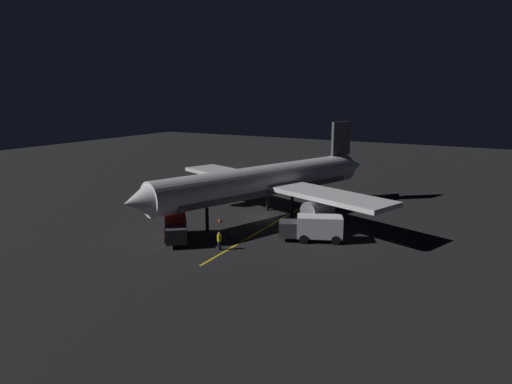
{
  "coord_description": "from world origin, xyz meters",
  "views": [
    {
      "loc": [
        -24.19,
        45.33,
        14.46
      ],
      "look_at": [
        0.0,
        2.0,
        3.5
      ],
      "focal_mm": 31.35,
      "sensor_mm": 36.0,
      "label": 1
    }
  ],
  "objects_px": {
    "airliner": "(268,182)",
    "traffic_cone_under_wing": "(220,220)",
    "baggage_truck": "(176,228)",
    "catering_truck": "(314,228)",
    "traffic_cone_far": "(186,230)",
    "traffic_cone_near_left": "(218,236)",
    "traffic_cone_near_right": "(232,232)",
    "ground_crew_worker": "(219,241)"
  },
  "relations": [
    {
      "from": "traffic_cone_under_wing",
      "to": "traffic_cone_near_left",
      "type": "bearing_deg",
      "value": 122.38
    },
    {
      "from": "airliner",
      "to": "traffic_cone_under_wing",
      "type": "xyz_separation_m",
      "value": [
        3.79,
        4.74,
        -4.02
      ]
    },
    {
      "from": "catering_truck",
      "to": "ground_crew_worker",
      "type": "relative_size",
      "value": 3.77
    },
    {
      "from": "ground_crew_worker",
      "to": "baggage_truck",
      "type": "bearing_deg",
      "value": -3.79
    },
    {
      "from": "ground_crew_worker",
      "to": "airliner",
      "type": "bearing_deg",
      "value": -83.6
    },
    {
      "from": "traffic_cone_near_left",
      "to": "traffic_cone_under_wing",
      "type": "xyz_separation_m",
      "value": [
        3.18,
        -5.02,
        0.0
      ]
    },
    {
      "from": "traffic_cone_near_left",
      "to": "traffic_cone_near_right",
      "type": "xyz_separation_m",
      "value": [
        -0.56,
        -1.69,
        0.0
      ]
    },
    {
      "from": "traffic_cone_far",
      "to": "airliner",
      "type": "bearing_deg",
      "value": -115.65
    },
    {
      "from": "traffic_cone_near_right",
      "to": "traffic_cone_under_wing",
      "type": "height_order",
      "value": "same"
    },
    {
      "from": "traffic_cone_near_left",
      "to": "traffic_cone_far",
      "type": "distance_m",
      "value": 4.08
    },
    {
      "from": "baggage_truck",
      "to": "traffic_cone_far",
      "type": "relative_size",
      "value": 10.53
    },
    {
      "from": "airliner",
      "to": "traffic_cone_near_right",
      "type": "bearing_deg",
      "value": 89.66
    },
    {
      "from": "airliner",
      "to": "traffic_cone_near_left",
      "type": "bearing_deg",
      "value": 86.46
    },
    {
      "from": "ground_crew_worker",
      "to": "traffic_cone_far",
      "type": "bearing_deg",
      "value": -24.52
    },
    {
      "from": "airliner",
      "to": "catering_truck",
      "type": "relative_size",
      "value": 5.37
    },
    {
      "from": "traffic_cone_near_right",
      "to": "traffic_cone_far",
      "type": "distance_m",
      "value": 4.93
    },
    {
      "from": "baggage_truck",
      "to": "traffic_cone_under_wing",
      "type": "distance_m",
      "value": 7.5
    },
    {
      "from": "catering_truck",
      "to": "ground_crew_worker",
      "type": "bearing_deg",
      "value": 45.05
    },
    {
      "from": "catering_truck",
      "to": "traffic_cone_under_wing",
      "type": "distance_m",
      "value": 12.06
    },
    {
      "from": "baggage_truck",
      "to": "traffic_cone_near_right",
      "type": "distance_m",
      "value": 5.85
    },
    {
      "from": "baggage_truck",
      "to": "catering_truck",
      "type": "relative_size",
      "value": 0.88
    },
    {
      "from": "traffic_cone_far",
      "to": "ground_crew_worker",
      "type": "bearing_deg",
      "value": 155.48
    },
    {
      "from": "catering_truck",
      "to": "traffic_cone_near_right",
      "type": "xyz_separation_m",
      "value": [
        8.24,
        2.33,
        -1.07
      ]
    },
    {
      "from": "catering_truck",
      "to": "traffic_cone_near_right",
      "type": "relative_size",
      "value": 11.91
    },
    {
      "from": "airliner",
      "to": "traffic_cone_under_wing",
      "type": "bearing_deg",
      "value": 51.4
    },
    {
      "from": "airliner",
      "to": "catering_truck",
      "type": "bearing_deg",
      "value": 144.97
    },
    {
      "from": "baggage_truck",
      "to": "traffic_cone_near_left",
      "type": "height_order",
      "value": "baggage_truck"
    },
    {
      "from": "ground_crew_worker",
      "to": "traffic_cone_under_wing",
      "type": "relative_size",
      "value": 3.16
    },
    {
      "from": "traffic_cone_far",
      "to": "traffic_cone_near_left",
      "type": "bearing_deg",
      "value": 179.89
    },
    {
      "from": "traffic_cone_near_right",
      "to": "traffic_cone_under_wing",
      "type": "xyz_separation_m",
      "value": [
        3.74,
        -3.33,
        0.0
      ]
    },
    {
      "from": "airliner",
      "to": "ground_crew_worker",
      "type": "relative_size",
      "value": 20.22
    },
    {
      "from": "baggage_truck",
      "to": "catering_truck",
      "type": "bearing_deg",
      "value": -152.39
    },
    {
      "from": "airliner",
      "to": "baggage_truck",
      "type": "bearing_deg",
      "value": 71.35
    },
    {
      "from": "catering_truck",
      "to": "traffic_cone_far",
      "type": "bearing_deg",
      "value": 17.33
    },
    {
      "from": "ground_crew_worker",
      "to": "traffic_cone_near_right",
      "type": "xyz_separation_m",
      "value": [
        1.45,
        -4.46,
        -0.64
      ]
    },
    {
      "from": "airliner",
      "to": "traffic_cone_near_right",
      "type": "xyz_separation_m",
      "value": [
        0.05,
        8.07,
        -4.02
      ]
    },
    {
      "from": "traffic_cone_near_left",
      "to": "traffic_cone_far",
      "type": "relative_size",
      "value": 1.0
    },
    {
      "from": "traffic_cone_near_right",
      "to": "traffic_cone_far",
      "type": "bearing_deg",
      "value": 19.96
    },
    {
      "from": "traffic_cone_near_left",
      "to": "traffic_cone_under_wing",
      "type": "distance_m",
      "value": 5.94
    },
    {
      "from": "catering_truck",
      "to": "traffic_cone_under_wing",
      "type": "bearing_deg",
      "value": -4.76
    },
    {
      "from": "traffic_cone_under_wing",
      "to": "baggage_truck",
      "type": "bearing_deg",
      "value": 87.54
    },
    {
      "from": "baggage_truck",
      "to": "catering_truck",
      "type": "distance_m",
      "value": 13.87
    }
  ]
}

